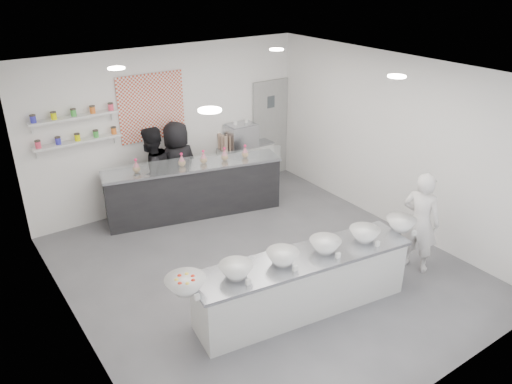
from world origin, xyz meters
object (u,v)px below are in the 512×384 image
Objects in this scene: prep_counter at (303,283)px; back_bar at (194,190)px; woman_prep at (420,222)px; espresso_ledge at (246,165)px; espresso_machine at (241,136)px; staff_left at (152,175)px; staff_right at (178,167)px.

back_bar is (0.16, 3.31, 0.08)m from prep_counter.
woman_prep reaches higher than prep_counter.
woman_prep is (0.40, -4.08, 0.35)m from espresso_ledge.
espresso_machine is (1.42, 0.57, 0.62)m from back_bar.
staff_left is at bearing -172.45° from espresso_ledge.
staff_right is at bearing 119.91° from back_bar.
back_bar is 0.54m from staff_right.
woman_prep is at bearing -84.35° from espresso_ledge.
staff_left reaches higher than espresso_machine.
woman_prep is 4.41m from staff_right.
woman_prep is (0.52, -4.08, -0.33)m from espresso_machine.
staff_left is at bearing 5.68° from staff_right.
espresso_ledge is 2.27m from staff_left.
woman_prep is at bearing -82.71° from espresso_machine.
staff_right reaches higher than prep_counter.
espresso_machine reaches higher than espresso_ledge.
back_bar is 1.85× the size of staff_left.
espresso_machine is at bearing -11.31° from woman_prep.
back_bar reaches higher than espresso_ledge.
espresso_ledge is 0.75× the size of woman_prep.
back_bar is 5.31× the size of espresso_machine.
prep_counter is 3.66m from staff_left.
woman_prep is (2.10, -0.20, 0.38)m from prep_counter.
back_bar is at bearing 10.29° from woman_prep.
staff_right is (0.56, 0.11, -0.02)m from staff_left.
espresso_ledge is (1.69, 3.89, 0.03)m from prep_counter.
back_bar is 0.82m from staff_left.
espresso_machine is at bearing 180.00° from espresso_ledge.
woman_prep is at bearing -47.11° from back_bar.
espresso_machine is at bearing 75.98° from prep_counter.
staff_left is at bearing 171.51° from back_bar.
espresso_ledge is (1.53, 0.57, -0.06)m from back_bar.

